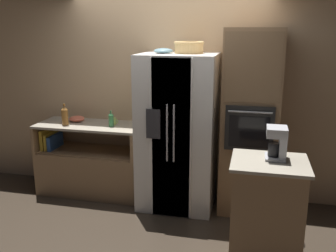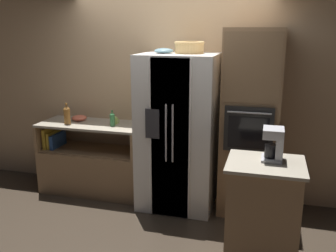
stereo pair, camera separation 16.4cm
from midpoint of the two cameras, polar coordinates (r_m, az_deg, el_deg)
ground_plane at (r=4.79m, az=-0.14°, el=-11.79°), size 20.00×20.00×0.00m
wall_back at (r=4.82m, az=1.43°, el=5.90°), size 12.00×0.06×2.80m
counter_left at (r=5.12m, az=-10.44°, el=-6.07°), size 1.36×0.59×0.94m
refrigerator at (r=4.48m, az=2.57°, el=-0.96°), size 0.90×0.79×1.86m
wall_oven at (r=4.41m, az=13.46°, el=0.37°), size 0.63×0.67×2.15m
island_counter at (r=3.64m, az=15.49°, el=-12.68°), size 0.68×0.59×0.99m
wicker_basket at (r=4.37m, az=4.37°, el=11.92°), size 0.35×0.35×0.13m
fruit_bowl at (r=4.39m, az=0.44°, el=11.40°), size 0.22×0.22×0.06m
bottle_tall at (r=4.73m, az=-7.50°, el=1.07°), size 0.06×0.06×0.20m
bottle_short at (r=4.93m, az=-14.23°, el=1.68°), size 0.08×0.08×0.28m
mug at (r=4.86m, az=-7.24°, el=0.83°), size 0.12×0.09×0.09m
mixing_bowl at (r=5.11m, az=-12.49°, el=1.22°), size 0.20×0.20×0.07m
coffee_maker at (r=3.47m, az=17.31°, el=-2.49°), size 0.18×0.22×0.29m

